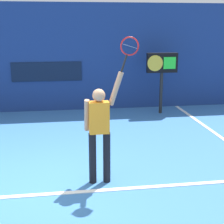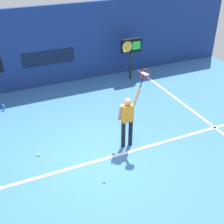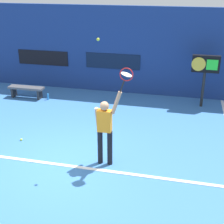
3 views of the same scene
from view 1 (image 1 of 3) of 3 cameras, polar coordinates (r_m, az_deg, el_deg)
The scene contains 8 objects.
ground_plane at distance 6.04m, azimuth -12.19°, elevation -12.73°, with size 18.00×18.00×0.00m, color #3870B2.
back_wall at distance 11.09m, azimuth -10.95°, elevation 8.90°, with size 18.00×0.20×3.40m, color navy.
sponsor_banner_center at distance 11.02m, azimuth -10.87°, elevation 6.66°, with size 2.20×0.03×0.60m, color #0C1933.
court_baseline at distance 5.89m, azimuth -12.29°, elevation -13.43°, with size 10.00×0.10×0.01m, color white.
court_sideline at distance 8.76m, azimuth 18.25°, elevation -4.39°, with size 0.10×7.00×0.01m, color white.
tennis_player at distance 5.84m, azimuth -2.12°, elevation -2.66°, with size 0.67×0.31×1.98m.
tennis_racket at distance 5.66m, azimuth 2.88°, elevation 10.65°, with size 0.40×0.27×0.63m.
scoreboard_clock at distance 10.63m, azimuth 8.36°, elevation 7.65°, with size 0.96×0.20×1.89m.
Camera 1 is at (0.45, -5.37, 2.73)m, focal length 54.50 mm.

